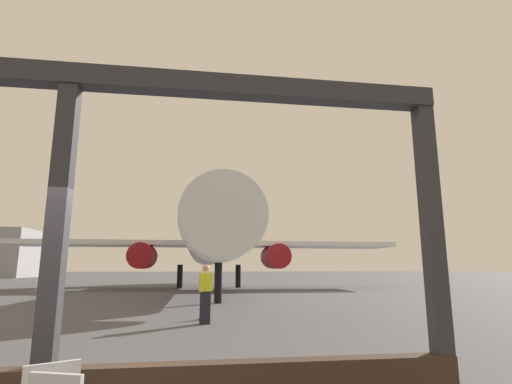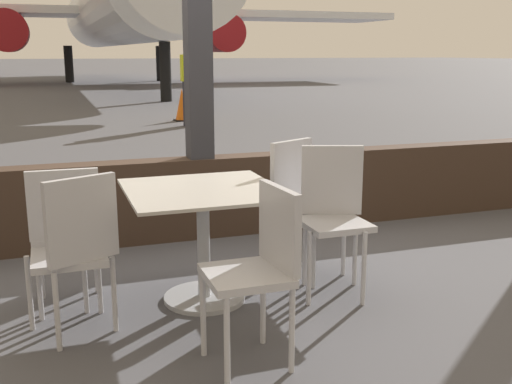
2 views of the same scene
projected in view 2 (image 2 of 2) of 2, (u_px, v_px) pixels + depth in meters
The scene contains 11 objects.
ground_plane at pixel (62, 75), 42.11m from camera, with size 220.00×220.00×0.00m, color #4C4C51.
window_frame at pixel (198, 77), 4.95m from camera, with size 8.81×0.24×3.93m.
dining_table at pixel (203, 229), 3.78m from camera, with size 0.93×0.93×0.73m.
cafe_chair_window_left at pixel (66, 225), 3.61m from camera, with size 0.41×0.41×0.90m.
cafe_chair_window_right at pixel (333, 207), 3.93m from camera, with size 0.49×0.49×0.96m.
cafe_chair_aisle_left at pixel (301, 196), 4.25m from camera, with size 0.51×0.51×0.95m.
cafe_chair_aisle_right at pixel (75, 244), 3.28m from camera, with size 0.50×0.50×0.92m.
cafe_chair_side_extra at pixel (261, 259), 3.00m from camera, with size 0.42×0.42×0.91m.
airplane at pixel (119, 4), 29.08m from camera, with size 30.07×29.88×10.72m.
ground_crew_worker at pixel (191, 83), 12.87m from camera, with size 0.40×0.50×1.74m.
traffic_cone at pixel (182, 106), 13.94m from camera, with size 0.36×0.36×0.73m.
Camera 2 is at (-1.19, -4.91, 1.55)m, focal length 42.57 mm.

